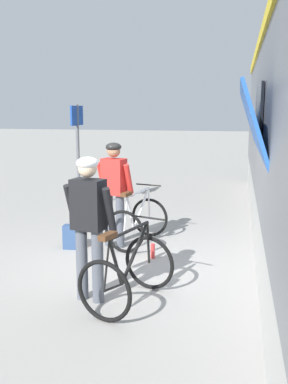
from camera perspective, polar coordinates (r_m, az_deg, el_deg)
name	(u,v)px	position (r m, az deg, el deg)	size (l,w,h in m)	color
ground_plane	(131,270)	(6.40, -1.75, -10.22)	(80.00, 80.00, 0.00)	gray
cyclist_near_in_red	(114,185)	(7.21, -3.95, 0.89)	(0.66, 0.41, 1.76)	#4C515B
cyclist_far_in_dark	(89,216)	(5.16, -7.29, -3.21)	(0.65, 0.39, 1.76)	#4C515B
bicycle_near_white	(137,221)	(7.44, -0.88, -3.90)	(0.92, 1.20, 0.99)	black
bicycle_far_black	(128,272)	(5.21, -2.11, -10.51)	(0.99, 1.23, 0.99)	black
backpack_on_platform	(72,237)	(7.37, -9.45, -5.84)	(0.28, 0.18, 0.40)	navy
water_bottle_near_the_bikes	(153,251)	(6.83, 1.16, -7.77)	(0.07, 0.07, 0.23)	red
water_bottle_by_the_backpack	(82,241)	(7.47, -8.15, -6.38)	(0.07, 0.07, 0.19)	red
platform_sign_post	(78,139)	(10.10, -8.75, 6.93)	(0.08, 0.70, 2.40)	#595B60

